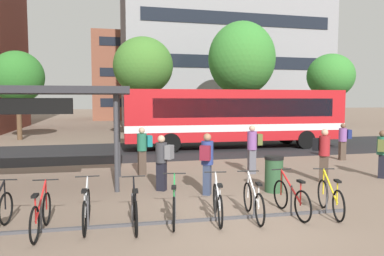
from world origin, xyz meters
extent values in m
plane|color=#7A6656|center=(0.00, 0.00, 0.00)|extent=(200.00, 200.00, 0.00)
cube|color=#232326|center=(0.00, 11.49, 0.00)|extent=(80.00, 7.20, 0.01)
cube|color=red|center=(4.09, 11.49, 1.85)|extent=(12.08, 2.96, 2.70)
cube|color=white|center=(4.09, 11.49, 1.20)|extent=(12.10, 2.99, 0.36)
cube|color=black|center=(-1.36, 11.68, 2.98)|extent=(1.08, 2.33, 0.40)
cube|color=black|center=(-1.89, 11.70, 2.12)|extent=(0.16, 2.19, 1.40)
cube|color=black|center=(4.34, 10.24, 2.25)|extent=(9.84, 0.40, 0.97)
cube|color=black|center=(4.43, 12.73, 2.25)|extent=(9.84, 0.40, 0.97)
cylinder|color=black|center=(0.33, 10.47, 0.50)|extent=(1.01, 0.33, 1.00)
cylinder|color=black|center=(0.41, 12.78, 0.50)|extent=(1.01, 0.33, 1.00)
cylinder|color=black|center=(7.76, 10.21, 0.50)|extent=(1.01, 0.33, 1.00)
cylinder|color=black|center=(7.84, 12.52, 0.50)|extent=(1.01, 0.33, 1.00)
cube|color=#47474C|center=(-1.41, 0.22, 0.03)|extent=(8.16, 0.38, 0.06)
cylinder|color=#47474C|center=(-4.12, 0.33, 0.35)|extent=(0.04, 0.04, 0.70)
cylinder|color=#47474C|center=(-3.22, 0.29, 0.35)|extent=(0.04, 0.04, 0.70)
cylinder|color=#47474C|center=(-2.31, 0.26, 0.35)|extent=(0.04, 0.04, 0.70)
cylinder|color=#47474C|center=(-1.41, 0.22, 0.35)|extent=(0.04, 0.04, 0.70)
cylinder|color=#47474C|center=(-0.50, 0.19, 0.35)|extent=(0.04, 0.04, 0.70)
cylinder|color=#47474C|center=(0.41, 0.16, 0.35)|extent=(0.04, 0.04, 0.70)
cylinder|color=#47474C|center=(1.31, 0.12, 0.35)|extent=(0.04, 0.04, 0.70)
cylinder|color=#47474C|center=(2.22, 0.09, 0.35)|extent=(0.04, 0.04, 0.70)
torus|color=black|center=(-4.93, 0.97, 0.35)|extent=(0.14, 0.70, 0.70)
cylinder|color=black|center=(-4.93, 0.95, 0.67)|extent=(0.04, 0.04, 0.65)
cylinder|color=black|center=(-4.93, 0.95, 0.98)|extent=(0.52, 0.10, 0.03)
torus|color=black|center=(-4.08, 0.76, 0.35)|extent=(0.08, 0.71, 0.70)
torus|color=black|center=(-4.14, -0.26, 0.35)|extent=(0.08, 0.71, 0.70)
cube|color=red|center=(-4.11, 0.27, 0.67)|extent=(0.08, 0.92, 0.58)
cylinder|color=red|center=(-4.13, -0.16, 0.62)|extent=(0.03, 0.03, 0.55)
cube|color=black|center=(-4.13, -0.16, 0.88)|extent=(0.11, 0.23, 0.05)
cylinder|color=red|center=(-4.08, 0.74, 0.67)|extent=(0.03, 0.03, 0.65)
cylinder|color=black|center=(-4.08, 0.74, 0.98)|extent=(0.52, 0.06, 0.03)
torus|color=black|center=(-3.24, 0.91, 0.35)|extent=(0.06, 0.70, 0.70)
torus|color=black|center=(-3.26, -0.11, 0.35)|extent=(0.06, 0.70, 0.70)
cube|color=#B7BABF|center=(-3.25, 0.42, 0.67)|extent=(0.05, 0.92, 0.58)
cylinder|color=#B7BABF|center=(-3.26, -0.01, 0.62)|extent=(0.03, 0.03, 0.55)
cube|color=black|center=(-3.26, -0.01, 0.88)|extent=(0.10, 0.22, 0.05)
cylinder|color=#B7BABF|center=(-3.24, 0.89, 0.67)|extent=(0.03, 0.03, 0.65)
cylinder|color=black|center=(-3.24, 0.89, 0.98)|extent=(0.52, 0.04, 0.03)
torus|color=black|center=(-2.25, 0.67, 0.35)|extent=(0.07, 0.71, 0.70)
torus|color=black|center=(-2.28, -0.35, 0.35)|extent=(0.07, 0.71, 0.70)
cube|color=black|center=(-2.27, 0.18, 0.67)|extent=(0.06, 0.92, 0.58)
cylinder|color=black|center=(-2.28, -0.25, 0.62)|extent=(0.03, 0.03, 0.55)
cube|color=black|center=(-2.28, -0.25, 0.88)|extent=(0.11, 0.22, 0.05)
cylinder|color=black|center=(-2.25, 0.65, 0.67)|extent=(0.03, 0.03, 0.65)
cylinder|color=black|center=(-2.25, 0.65, 0.98)|extent=(0.52, 0.04, 0.03)
torus|color=black|center=(-1.31, 0.77, 0.35)|extent=(0.18, 0.70, 0.70)
torus|color=black|center=(-1.51, -0.23, 0.35)|extent=(0.18, 0.70, 0.70)
cube|color=#1E7F38|center=(-1.41, 0.29, 0.67)|extent=(0.21, 0.91, 0.58)
cylinder|color=#1E7F38|center=(-1.49, -0.13, 0.62)|extent=(0.04, 0.04, 0.55)
cube|color=black|center=(-1.49, -0.13, 0.88)|extent=(0.14, 0.24, 0.05)
cylinder|color=#1E7F38|center=(-1.31, 0.75, 0.67)|extent=(0.04, 0.04, 0.65)
cylinder|color=black|center=(-1.31, 0.75, 0.98)|extent=(0.52, 0.13, 0.03)
torus|color=black|center=(-0.35, 0.70, 0.35)|extent=(0.18, 0.70, 0.70)
torus|color=black|center=(-0.54, -0.30, 0.35)|extent=(0.18, 0.70, 0.70)
cube|color=#B7BABF|center=(-0.44, 0.22, 0.67)|extent=(0.21, 0.91, 0.58)
cylinder|color=#B7BABF|center=(-0.52, -0.20, 0.62)|extent=(0.04, 0.04, 0.55)
cube|color=black|center=(-0.52, -0.20, 0.88)|extent=(0.14, 0.24, 0.05)
cylinder|color=#B7BABF|center=(-0.35, 0.68, 0.67)|extent=(0.04, 0.04, 0.65)
cylinder|color=black|center=(-0.35, 0.68, 0.98)|extent=(0.52, 0.13, 0.03)
torus|color=black|center=(0.44, 0.63, 0.35)|extent=(0.14, 0.70, 0.70)
torus|color=black|center=(0.30, -0.38, 0.35)|extent=(0.14, 0.70, 0.70)
cube|color=silver|center=(0.37, 0.15, 0.67)|extent=(0.16, 0.92, 0.58)
cylinder|color=silver|center=(0.32, -0.28, 0.62)|extent=(0.03, 0.03, 0.55)
cube|color=black|center=(0.32, -0.28, 0.88)|extent=(0.13, 0.23, 0.05)
cylinder|color=silver|center=(0.44, 0.61, 0.67)|extent=(0.04, 0.04, 0.65)
cylinder|color=black|center=(0.44, 0.61, 0.98)|extent=(0.52, 0.10, 0.03)
torus|color=black|center=(1.31, 0.65, 0.35)|extent=(0.04, 0.70, 0.70)
torus|color=black|center=(1.31, -0.37, 0.35)|extent=(0.04, 0.70, 0.70)
cube|color=red|center=(1.31, 0.16, 0.67)|extent=(0.03, 0.92, 0.58)
cylinder|color=red|center=(1.31, -0.27, 0.62)|extent=(0.03, 0.03, 0.55)
cube|color=black|center=(1.31, -0.27, 0.88)|extent=(0.10, 0.22, 0.05)
cylinder|color=red|center=(1.31, 0.63, 0.67)|extent=(0.03, 0.03, 0.65)
cylinder|color=black|center=(1.31, 0.63, 0.98)|extent=(0.52, 0.03, 0.03)
torus|color=black|center=(2.36, 0.46, 0.35)|extent=(0.23, 0.69, 0.70)
torus|color=black|center=(2.10, -0.52, 0.35)|extent=(0.23, 0.69, 0.70)
cube|color=yellow|center=(2.23, -0.01, 0.67)|extent=(0.27, 0.90, 0.58)
cylinder|color=yellow|center=(2.12, -0.43, 0.62)|extent=(0.04, 0.04, 0.55)
cube|color=black|center=(2.12, -0.43, 0.88)|extent=(0.15, 0.24, 0.05)
cylinder|color=yellow|center=(2.36, 0.44, 0.67)|extent=(0.04, 0.04, 0.65)
cylinder|color=black|center=(2.36, 0.44, 0.98)|extent=(0.51, 0.16, 0.03)
cylinder|color=#38383D|center=(-2.54, 3.22, 1.42)|extent=(0.15, 0.15, 2.84)
cylinder|color=#38383D|center=(-2.42, 5.28, 1.42)|extent=(0.15, 0.15, 2.84)
cube|color=#28282D|center=(-5.67, 4.44, 2.94)|extent=(7.35, 3.29, 0.20)
cube|color=#47382D|center=(4.03, 2.92, 0.43)|extent=(0.33, 0.32, 0.87)
cylinder|color=maroon|center=(4.03, 2.92, 1.19)|extent=(0.48, 0.48, 0.64)
sphere|color=tan|center=(4.03, 2.92, 1.62)|extent=(0.22, 0.22, 0.22)
cube|color=black|center=(3.83, 3.09, 1.22)|extent=(0.32, 0.33, 0.40)
cube|color=black|center=(-1.26, 3.06, 0.42)|extent=(0.33, 0.31, 0.84)
cylinder|color=#333338|center=(-1.26, 3.06, 1.13)|extent=(0.47, 0.47, 0.58)
sphere|color=tan|center=(-1.26, 3.06, 1.53)|extent=(0.22, 0.22, 0.22)
cube|color=slate|center=(-1.05, 2.91, 1.16)|extent=(0.31, 0.33, 0.40)
cube|color=#47382D|center=(7.34, 6.50, 0.42)|extent=(0.28, 0.23, 0.83)
cylinder|color=#7F4C93|center=(7.34, 6.50, 1.13)|extent=(0.37, 0.37, 0.58)
sphere|color=brown|center=(7.34, 6.50, 1.53)|extent=(0.22, 0.22, 0.22)
cube|color=navy|center=(7.60, 6.47, 1.15)|extent=(0.21, 0.30, 0.40)
cube|color=black|center=(6.30, 3.00, 0.40)|extent=(0.32, 0.33, 0.81)
cylinder|color=#23664C|center=(6.30, 3.00, 1.11)|extent=(0.48, 0.48, 0.61)
sphere|color=brown|center=(6.30, 3.00, 1.52)|extent=(0.22, 0.22, 0.22)
cube|color=#56602D|center=(6.13, 2.81, 1.14)|extent=(0.33, 0.32, 0.40)
cube|color=#565660|center=(2.27, 4.69, 0.44)|extent=(0.26, 0.20, 0.88)
cylinder|color=#7F4C93|center=(2.27, 4.69, 1.21)|extent=(0.34, 0.34, 0.65)
sphere|color=tan|center=(2.27, 4.69, 1.65)|extent=(0.22, 0.22, 0.22)
cube|color=#56602D|center=(2.53, 4.69, 1.24)|extent=(0.18, 0.28, 0.40)
cube|color=#47382D|center=(-1.61, 5.34, 0.44)|extent=(0.29, 0.24, 0.88)
cylinder|color=#23664C|center=(-1.61, 5.34, 1.18)|extent=(0.40, 0.40, 0.61)
sphere|color=tan|center=(-1.61, 5.34, 1.59)|extent=(0.22, 0.22, 0.22)
cube|color=#197075|center=(-1.35, 5.39, 1.21)|extent=(0.23, 0.31, 0.40)
cube|color=#2D3851|center=(-0.08, 2.31, 0.43)|extent=(0.30, 0.32, 0.86)
cylinder|color=navy|center=(-0.08, 2.31, 1.19)|extent=(0.46, 0.46, 0.65)
sphere|color=#936B4C|center=(-0.08, 2.31, 1.62)|extent=(0.22, 0.22, 0.22)
cube|color=maroon|center=(-0.21, 2.09, 1.22)|extent=(0.33, 0.29, 0.40)
cylinder|color=#284C2D|center=(1.89, 2.18, 0.47)|extent=(0.52, 0.52, 0.95)
cylinder|color=black|center=(1.89, 2.18, 0.99)|extent=(0.55, 0.55, 0.08)
cylinder|color=brown|center=(6.50, 16.60, 1.68)|extent=(0.32, 0.32, 3.36)
ellipsoid|color=#388433|center=(6.50, 16.60, 5.54)|extent=(4.67, 4.67, 5.15)
cylinder|color=brown|center=(-0.25, 17.91, 1.66)|extent=(0.32, 0.32, 3.33)
ellipsoid|color=#427A2D|center=(-0.25, 17.91, 5.02)|extent=(4.13, 4.13, 3.98)
cylinder|color=brown|center=(12.71, 15.31, 1.52)|extent=(0.32, 0.32, 3.03)
ellipsoid|color=#388433|center=(12.71, 15.31, 4.36)|extent=(3.29, 3.29, 3.12)
cylinder|color=brown|center=(-8.47, 18.66, 1.37)|extent=(0.32, 0.32, 2.74)
ellipsoid|color=#2D7028|center=(-8.47, 18.66, 4.19)|extent=(3.40, 3.40, 3.41)
cube|color=gray|center=(8.69, 27.84, 11.21)|extent=(19.64, 10.22, 22.42)
cube|color=black|center=(8.69, 22.70, 2.24)|extent=(17.28, 0.06, 1.10)
cube|color=black|center=(8.69, 22.70, 5.98)|extent=(17.28, 0.06, 1.10)
cube|color=black|center=(8.69, 22.70, 9.71)|extent=(17.28, 0.06, 1.10)
cube|color=brown|center=(3.79, 45.16, 5.79)|extent=(16.55, 10.78, 11.59)
cube|color=black|center=(3.79, 39.74, 2.32)|extent=(14.56, 0.06, 1.10)
cube|color=black|center=(3.79, 39.74, 6.18)|extent=(14.56, 0.06, 1.10)
cube|color=black|center=(3.79, 39.74, 10.04)|extent=(14.56, 0.06, 1.10)
camera|label=1|loc=(-2.81, -7.22, 2.66)|focal=33.48mm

